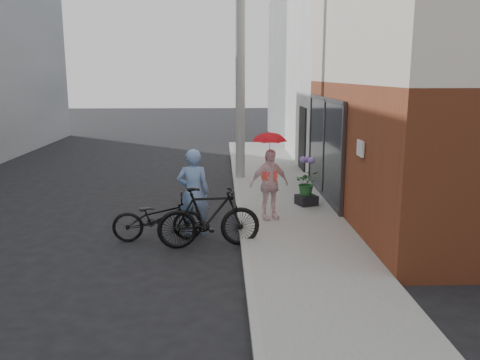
{
  "coord_description": "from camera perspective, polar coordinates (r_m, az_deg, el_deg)",
  "views": [
    {
      "loc": [
        0.54,
        -9.21,
        3.19
      ],
      "look_at": [
        0.9,
        0.8,
        1.1
      ],
      "focal_mm": 38.0,
      "sensor_mm": 36.0,
      "label": 1
    }
  ],
  "objects": [
    {
      "name": "plaster_building",
      "position": [
        19.39,
        18.44,
        12.12
      ],
      "size": [
        8.0,
        6.0,
        7.0
      ],
      "primitive_type": "cube",
      "color": "white",
      "rests_on": "ground"
    },
    {
      "name": "east_building_far",
      "position": [
        26.07,
        13.02,
        12.18
      ],
      "size": [
        8.0,
        8.0,
        7.0
      ],
      "primitive_type": "cube",
      "color": "slate",
      "rests_on": "ground"
    },
    {
      "name": "parasol",
      "position": [
        10.7,
        3.37,
        5.16
      ],
      "size": [
        0.72,
        0.72,
        0.63
      ],
      "primitive_type": "imported",
      "color": "red",
      "rests_on": "kimono_woman"
    },
    {
      "name": "ground",
      "position": [
        9.76,
        -5.18,
        -7.34
      ],
      "size": [
        80.0,
        80.0,
        0.0
      ],
      "primitive_type": "plane",
      "color": "black",
      "rests_on": "ground"
    },
    {
      "name": "bike_left",
      "position": [
        10.01,
        -9.21,
        -4.21
      ],
      "size": [
        1.8,
        0.77,
        0.92
      ],
      "primitive_type": "imported",
      "rotation": [
        0.0,
        0.0,
        1.67
      ],
      "color": "black",
      "rests_on": "ground"
    },
    {
      "name": "planter",
      "position": [
        12.29,
        7.47,
        -2.23
      ],
      "size": [
        0.56,
        0.56,
        0.23
      ],
      "primitive_type": "cube",
      "rotation": [
        0.0,
        0.0,
        0.36
      ],
      "color": "black",
      "rests_on": "sidewalk"
    },
    {
      "name": "officer",
      "position": [
        10.14,
        -5.26,
        -1.42
      ],
      "size": [
        0.66,
        0.45,
        1.77
      ],
      "primitive_type": "imported",
      "rotation": [
        0.0,
        0.0,
        3.18
      ],
      "color": "#7092C8",
      "rests_on": "ground"
    },
    {
      "name": "potted_plant",
      "position": [
        12.19,
        7.52,
        -0.32
      ],
      "size": [
        0.55,
        0.48,
        0.61
      ],
      "primitive_type": "imported",
      "color": "#28652E",
      "rests_on": "planter"
    },
    {
      "name": "bike_right",
      "position": [
        9.5,
        -3.51,
        -4.2
      ],
      "size": [
        1.98,
        0.8,
        1.16
      ],
      "primitive_type": "imported",
      "rotation": [
        0.0,
        0.0,
        1.7
      ],
      "color": "black",
      "rests_on": "ground"
    },
    {
      "name": "curb",
      "position": [
        11.65,
        -0.04,
        -3.81
      ],
      "size": [
        0.12,
        24.0,
        0.12
      ],
      "primitive_type": "cube",
      "color": "#9E9E99",
      "rests_on": "ground"
    },
    {
      "name": "sidewalk",
      "position": [
        11.74,
        5.64,
        -3.73
      ],
      "size": [
        2.2,
        24.0,
        0.12
      ],
      "primitive_type": "cube",
      "color": "gray",
      "rests_on": "ground"
    },
    {
      "name": "utility_pole",
      "position": [
        15.22,
        0.03,
        12.96
      ],
      "size": [
        0.28,
        0.28,
        7.0
      ],
      "primitive_type": "cylinder",
      "color": "#9E9E99",
      "rests_on": "ground"
    },
    {
      "name": "kimono_woman",
      "position": [
        10.87,
        3.3,
        -0.5
      ],
      "size": [
        0.96,
        0.65,
        1.52
      ],
      "primitive_type": "imported",
      "rotation": [
        0.0,
        0.0,
        0.34
      ],
      "color": "#FFD5DB",
      "rests_on": "sidewalk"
    }
  ]
}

